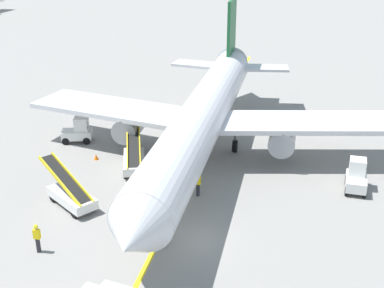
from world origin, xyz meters
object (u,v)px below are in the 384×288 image
(airliner, at_px, (204,115))
(ground_crew_marshaller, at_px, (198,183))
(safety_cone_wingtip_right, at_px, (128,210))
(safety_cone_nose_left, at_px, (96,157))
(baggage_tug_by_cargo_door, at_px, (79,131))
(belt_loader_forward_hold, at_px, (71,194))
(baggage_tug_near_wing, at_px, (356,177))
(belt_loader_aft_hold, at_px, (134,159))
(ground_crew_wing_walker, at_px, (37,237))

(airliner, relative_size, ground_crew_marshaller, 20.77)
(ground_crew_marshaller, relative_size, safety_cone_wingtip_right, 3.86)
(ground_crew_marshaller, height_order, safety_cone_nose_left, ground_crew_marshaller)
(baggage_tug_by_cargo_door, xyz_separation_m, belt_loader_forward_hold, (4.28, -9.64, -0.15))
(airliner, bearing_deg, baggage_tug_by_cargo_door, 178.74)
(baggage_tug_near_wing, bearing_deg, belt_loader_aft_hold, -177.02)
(baggage_tug_by_cargo_door, relative_size, belt_loader_forward_hold, 0.55)
(belt_loader_forward_hold, height_order, safety_cone_nose_left, belt_loader_forward_hold)
(ground_crew_wing_walker, bearing_deg, baggage_tug_by_cargo_door, 108.57)
(baggage_tug_by_cargo_door, xyz_separation_m, safety_cone_wingtip_right, (8.14, -9.66, -0.71))
(ground_crew_marshaller, relative_size, safety_cone_nose_left, 3.86)
(baggage_tug_near_wing, xyz_separation_m, safety_cone_nose_left, (-18.84, -0.10, -0.71))
(airliner, relative_size, belt_loader_aft_hold, 6.90)
(safety_cone_nose_left, relative_size, safety_cone_wingtip_right, 1.00)
(baggage_tug_near_wing, distance_m, ground_crew_marshaller, 10.60)
(baggage_tug_by_cargo_door, bearing_deg, safety_cone_nose_left, -45.35)
(baggage_tug_near_wing, relative_size, belt_loader_forward_hold, 0.49)
(baggage_tug_near_wing, bearing_deg, ground_crew_marshaller, -160.16)
(airliner, xyz_separation_m, belt_loader_aft_hold, (-4.38, -3.35, -2.64))
(belt_loader_forward_hold, relative_size, ground_crew_marshaller, 2.87)
(ground_crew_wing_walker, bearing_deg, airliner, 68.75)
(ground_crew_wing_walker, relative_size, safety_cone_nose_left, 3.86)
(airliner, distance_m, ground_crew_wing_walker, 15.74)
(baggage_tug_by_cargo_door, relative_size, safety_cone_wingtip_right, 6.10)
(ground_crew_marshaller, relative_size, ground_crew_wing_walker, 1.00)
(airliner, bearing_deg, ground_crew_wing_walker, -111.25)
(belt_loader_aft_hold, distance_m, safety_cone_nose_left, 3.48)
(belt_loader_forward_hold, bearing_deg, airliner, 56.23)
(airliner, relative_size, ground_crew_wing_walker, 20.77)
(airliner, relative_size, baggage_tug_near_wing, 14.63)
(ground_crew_wing_walker, xyz_separation_m, safety_cone_nose_left, (-2.11, 11.85, -0.69))
(safety_cone_nose_left, bearing_deg, baggage_tug_by_cargo_door, 134.65)
(safety_cone_nose_left, bearing_deg, belt_loader_forward_hold, -77.95)
(belt_loader_forward_hold, xyz_separation_m, safety_cone_wingtip_right, (3.86, -0.01, -0.56))
(airliner, height_order, baggage_tug_by_cargo_door, airliner)
(ground_crew_wing_walker, xyz_separation_m, safety_cone_wingtip_right, (3.19, 5.06, -0.69))
(belt_loader_aft_hold, bearing_deg, belt_loader_forward_hold, -107.49)
(airliner, bearing_deg, safety_cone_wingtip_right, -104.51)
(belt_loader_forward_hold, bearing_deg, ground_crew_marshaller, 23.80)
(belt_loader_forward_hold, bearing_deg, safety_cone_nose_left, 102.05)
(safety_cone_nose_left, bearing_deg, airliner, 18.81)
(ground_crew_wing_walker, relative_size, safety_cone_wingtip_right, 3.86)
(baggage_tug_by_cargo_door, xyz_separation_m, ground_crew_marshaller, (11.70, -6.37, -0.02))
(baggage_tug_near_wing, bearing_deg, belt_loader_forward_hold, -158.44)
(baggage_tug_by_cargo_door, relative_size, ground_crew_marshaller, 1.58)
(belt_loader_aft_hold, height_order, safety_cone_nose_left, belt_loader_aft_hold)
(belt_loader_forward_hold, height_order, safety_cone_wingtip_right, belt_loader_forward_hold)
(airliner, relative_size, baggage_tug_by_cargo_door, 13.16)
(ground_crew_wing_walker, bearing_deg, belt_loader_forward_hold, 97.43)
(baggage_tug_near_wing, xyz_separation_m, safety_cone_wingtip_right, (-13.54, -6.88, -0.71))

